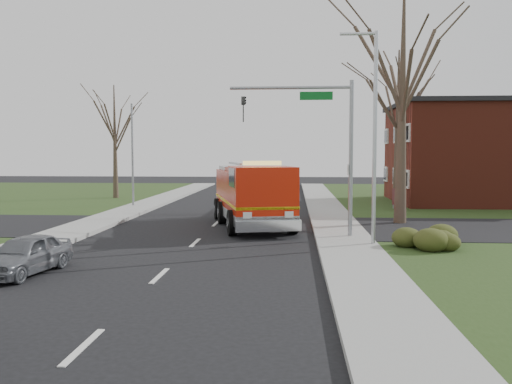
{
  "coord_description": "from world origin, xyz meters",
  "views": [
    {
      "loc": [
        4.03,
        -21.94,
        3.76
      ],
      "look_at": [
        2.41,
        1.75,
        2.0
      ],
      "focal_mm": 38.0,
      "sensor_mm": 36.0,
      "label": 1
    }
  ],
  "objects": [
    {
      "name": "brick_building",
      "position": [
        19.0,
        18.0,
        3.66
      ],
      "size": [
        15.4,
        10.4,
        7.25
      ],
      "color": "maroon",
      "rests_on": "ground"
    },
    {
      "name": "sidewalk_right",
      "position": [
        6.2,
        0.0,
        0.07
      ],
      "size": [
        2.4,
        80.0,
        0.15
      ],
      "primitive_type": "cube",
      "color": "gray",
      "rests_on": "ground"
    },
    {
      "name": "bare_tree_far",
      "position": [
        11.0,
        15.0,
        6.49
      ],
      "size": [
        5.25,
        5.25,
        10.5
      ],
      "color": "#3A2A22",
      "rests_on": "ground"
    },
    {
      "name": "utility_pole_far",
      "position": [
        -6.8,
        14.0,
        3.5
      ],
      "size": [
        0.14,
        0.14,
        7.0
      ],
      "primitive_type": "cylinder",
      "color": "gray",
      "rests_on": "ground"
    },
    {
      "name": "sidewalk_left",
      "position": [
        -6.2,
        0.0,
        0.07
      ],
      "size": [
        2.4,
        80.0,
        0.15
      ],
      "primitive_type": "cube",
      "color": "gray",
      "rests_on": "ground"
    },
    {
      "name": "parked_car_maroon",
      "position": [
        -4.2,
        -5.99,
        0.61
      ],
      "size": [
        1.96,
        3.76,
        1.22
      ],
      "primitive_type": "imported",
      "rotation": [
        0.0,
        0.0,
        -0.15
      ],
      "color": "slate",
      "rests_on": "ground"
    },
    {
      "name": "traffic_signal_mast",
      "position": [
        5.21,
        1.5,
        4.71
      ],
      "size": [
        5.29,
        0.18,
        6.8
      ],
      "color": "gray",
      "rests_on": "ground"
    },
    {
      "name": "health_center_sign",
      "position": [
        10.5,
        12.5,
        0.88
      ],
      "size": [
        0.12,
        2.0,
        1.4
      ],
      "color": "#441013",
      "rests_on": "ground"
    },
    {
      "name": "bare_tree_near",
      "position": [
        9.5,
        6.0,
        7.41
      ],
      "size": [
        6.0,
        6.0,
        12.0
      ],
      "color": "#3A2A22",
      "rests_on": "ground"
    },
    {
      "name": "streetlight_pole",
      "position": [
        7.14,
        -0.5,
        4.55
      ],
      "size": [
        1.48,
        0.16,
        8.4
      ],
      "color": "#B7BABF",
      "rests_on": "ground"
    },
    {
      "name": "ground",
      "position": [
        0.0,
        0.0,
        0.0
      ],
      "size": [
        120.0,
        120.0,
        0.0
      ],
      "primitive_type": "plane",
      "color": "black",
      "rests_on": "ground"
    },
    {
      "name": "hedge_corner",
      "position": [
        9.0,
        -1.0,
        0.58
      ],
      "size": [
        2.8,
        2.0,
        0.9
      ],
      "primitive_type": "ellipsoid",
      "color": "#343E16",
      "rests_on": "lawn_right"
    },
    {
      "name": "bare_tree_left",
      "position": [
        -10.0,
        20.0,
        5.56
      ],
      "size": [
        4.5,
        4.5,
        9.0
      ],
      "color": "#3A2A22",
      "rests_on": "ground"
    },
    {
      "name": "fire_engine",
      "position": [
        2.0,
        5.03,
        1.52
      ],
      "size": [
        4.8,
        8.77,
        3.36
      ],
      "rotation": [
        0.0,
        0.0,
        0.24
      ],
      "color": "red",
      "rests_on": "ground"
    }
  ]
}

